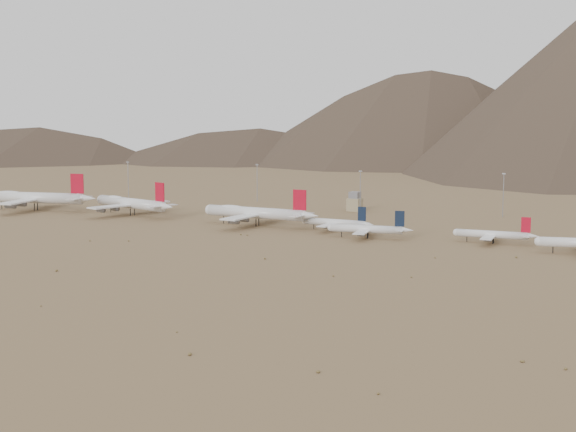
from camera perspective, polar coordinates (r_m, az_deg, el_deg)
The scene contains 14 objects.
ground at distance 406.90m, azimuth -5.95°, elevation -1.18°, with size 3000.00×3000.00×0.00m, color #9A784F.
mountain_ridge at distance 1256.26m, azimuth 18.23°, elevation 11.01°, with size 4400.00×1000.00×300.00m.
widebody_west at distance 521.85m, azimuth -17.60°, elevation 1.26°, with size 77.45×61.00×23.44m.
widebody_centre at distance 482.78m, azimuth -11.08°, elevation 0.91°, with size 69.24×54.54×20.95m.
widebody_east at distance 428.71m, azimuth -2.29°, elevation 0.24°, with size 69.43×53.05×20.62m.
narrowbody_a at distance 410.82m, azimuth 3.43°, elevation -0.47°, with size 40.10×28.58×13.23m.
narrowbody_b at distance 387.46m, azimuth 5.74°, elevation -0.93°, with size 41.65×30.48×13.88m.
narrowbody_c at distance 381.99m, azimuth 14.45°, elevation -1.29°, with size 39.27×28.36×12.97m.
control_tower at distance 496.32m, azimuth 4.77°, elevation 0.96°, with size 8.00×8.00×12.00m.
mast_far_west at distance 589.85m, azimuth -11.30°, elevation 2.71°, with size 2.00×0.60×25.70m.
mast_west at distance 548.50m, azimuth -2.21°, elevation 2.51°, with size 2.00×0.60×25.70m.
mast_centre at distance 486.52m, azimuth 5.16°, elevation 1.89°, with size 2.00×0.60×25.70m.
mast_east at distance 480.86m, azimuth 15.07°, elevation 1.60°, with size 2.00×0.60×25.70m.
desert_scrub at distance 328.49m, azimuth -13.80°, elevation -3.31°, with size 439.42×181.01×0.87m.
Camera 1 is at (227.44, -332.16, 59.18)m, focal length 50.00 mm.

